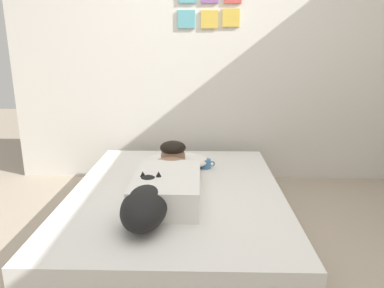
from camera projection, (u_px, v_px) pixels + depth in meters
ground_plane at (213, 280)px, 2.07m from camera, size 11.64×11.64×0.00m
back_wall at (209, 52)px, 3.43m from camera, size 3.82×0.12×2.50m
bed at (177, 211)px, 2.58m from camera, size 1.51×1.98×0.33m
pillow at (178, 161)px, 2.99m from camera, size 0.52×0.32×0.11m
person_lying at (169, 178)px, 2.45m from camera, size 0.43×0.92×0.27m
dog at (145, 204)px, 2.05m from camera, size 0.26×0.57×0.21m
coffee_cup at (205, 164)px, 2.96m from camera, size 0.12×0.09×0.07m
cell_phone at (149, 186)px, 2.59m from camera, size 0.07×0.14×0.01m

